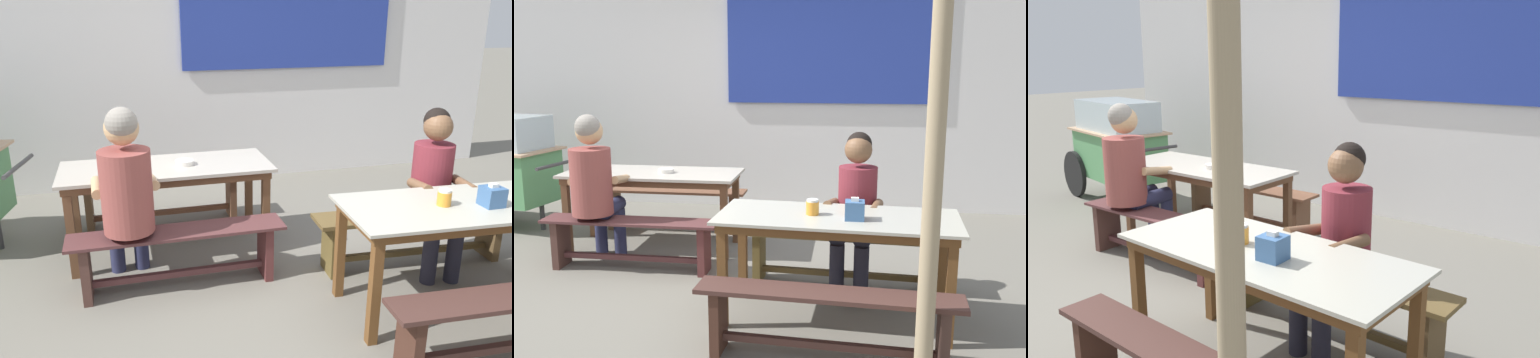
# 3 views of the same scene
# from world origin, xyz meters

# --- Properties ---
(ground_plane) EXTENTS (40.00, 40.00, 0.00)m
(ground_plane) POSITION_xyz_m (0.00, 0.00, 0.00)
(ground_plane) COLOR slate
(backdrop_wall) EXTENTS (7.09, 0.23, 3.05)m
(backdrop_wall) POSITION_xyz_m (0.03, 2.73, 1.60)
(backdrop_wall) COLOR silver
(backdrop_wall) RESTS_ON ground_plane
(dining_table_far) EXTENTS (1.64, 0.66, 0.74)m
(dining_table_far) POSITION_xyz_m (-0.65, 0.93, 0.66)
(dining_table_far) COLOR #BBB3A4
(dining_table_far) RESTS_ON ground_plane
(dining_table_near) EXTENTS (1.65, 0.77, 0.74)m
(dining_table_near) POSITION_xyz_m (1.11, -0.40, 0.66)
(dining_table_near) COLOR #B5B2A1
(dining_table_near) RESTS_ON ground_plane
(bench_far_back) EXTENTS (1.54, 0.28, 0.44)m
(bench_far_back) POSITION_xyz_m (-0.65, 1.53, 0.29)
(bench_far_back) COLOR brown
(bench_far_back) RESTS_ON ground_plane
(bench_far_front) EXTENTS (1.51, 0.29, 0.44)m
(bench_far_front) POSITION_xyz_m (-0.65, 0.33, 0.28)
(bench_far_front) COLOR #542E2E
(bench_far_front) RESTS_ON ground_plane
(bench_near_back) EXTENTS (1.60, 0.37, 0.44)m
(bench_near_back) POSITION_xyz_m (1.14, 0.20, 0.30)
(bench_near_back) COLOR brown
(bench_near_back) RESTS_ON ground_plane
(person_left_back_turned) EXTENTS (0.46, 0.59, 1.33)m
(person_left_back_turned) POSITION_xyz_m (-0.97, 0.39, 0.75)
(person_left_back_turned) COLOR #2A2C4D
(person_left_back_turned) RESTS_ON ground_plane
(person_right_near_table) EXTENTS (0.45, 0.52, 1.23)m
(person_right_near_table) POSITION_xyz_m (1.24, 0.13, 0.70)
(person_right_near_table) COLOR #232330
(person_right_near_table) RESTS_ON ground_plane
(tissue_box) EXTENTS (0.13, 0.12, 0.15)m
(tissue_box) POSITION_xyz_m (1.22, -0.48, 0.80)
(tissue_box) COLOR #3A6093
(tissue_box) RESTS_ON dining_table_near
(condiment_jar) EXTENTS (0.09, 0.09, 0.11)m
(condiment_jar) POSITION_xyz_m (0.94, -0.40, 0.79)
(condiment_jar) COLOR orange
(condiment_jar) RESTS_ON dining_table_near
(soup_bowl) EXTENTS (0.15, 0.15, 0.04)m
(soup_bowl) POSITION_xyz_m (-0.51, 0.91, 0.76)
(soup_bowl) COLOR silver
(soup_bowl) RESTS_ON dining_table_far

